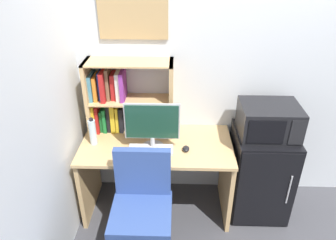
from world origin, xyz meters
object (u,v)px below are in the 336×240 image
monitor (152,125)px  water_bottle (93,132)px  keyboard (151,150)px  wall_corkboard (133,8)px  hutch_bookshelf (118,97)px  computer_mouse (186,149)px  microwave (269,120)px  desk_chair (142,216)px  mini_fridge (259,172)px

monitor → water_bottle: size_ratio=1.82×
keyboard → wall_corkboard: bearing=109.1°
monitor → water_bottle: 0.52m
wall_corkboard → keyboard: bearing=-70.9°
hutch_bookshelf → computer_mouse: bearing=-27.5°
monitor → wall_corkboard: (-0.16, 0.38, 0.83)m
microwave → water_bottle: bearing=-177.9°
computer_mouse → water_bottle: size_ratio=0.33×
hutch_bookshelf → monitor: bearing=-41.2°
monitor → desk_chair: monitor is taller
mini_fridge → computer_mouse: bearing=-169.1°
wall_corkboard → monitor: bearing=-67.1°
wall_corkboard → hutch_bookshelf: bearing=-145.9°
microwave → mini_fridge: bearing=-90.1°
microwave → wall_corkboard: 1.42m
monitor → mini_fridge: (0.96, 0.10, -0.54)m
desk_chair → computer_mouse: bearing=52.0°
monitor → keyboard: monitor is taller
computer_mouse → mini_fridge: 0.77m
microwave → keyboard: bearing=-171.5°
water_bottle → mini_fridge: 1.53m
water_bottle → microwave: bearing=2.1°
monitor → keyboard: (-0.01, -0.04, -0.21)m
microwave → hutch_bookshelf: bearing=172.1°
hutch_bookshelf → wall_corkboard: wall_corkboard is taller
hutch_bookshelf → keyboard: bearing=-46.6°
hutch_bookshelf → keyboard: size_ratio=2.00×
monitor → wall_corkboard: 0.93m
monitor → water_bottle: bearing=174.6°
mini_fridge → wall_corkboard: (-1.12, 0.28, 1.38)m
mini_fridge → microwave: bearing=89.9°
water_bottle → hutch_bookshelf: bearing=50.6°
hutch_bookshelf → microwave: bearing=-7.9°
keyboard → desk_chair: bearing=-95.4°
computer_mouse → water_bottle: (-0.78, 0.08, 0.10)m
mini_fridge → hutch_bookshelf: bearing=172.0°
desk_chair → keyboard: bearing=84.6°
monitor → keyboard: bearing=-108.6°
computer_mouse → microwave: bearing=11.1°
monitor → desk_chair: bearing=-96.7°
keyboard → microwave: size_ratio=0.77×
wall_corkboard → computer_mouse: bearing=-43.4°
hutch_bookshelf → water_bottle: hutch_bookshelf is taller
hutch_bookshelf → computer_mouse: size_ratio=9.11×
keyboard → water_bottle: size_ratio=1.49×
monitor → computer_mouse: monitor is taller
keyboard → water_bottle: (-0.49, 0.09, 0.11)m
hutch_bookshelf → desk_chair: (0.26, -0.73, -0.65)m
hutch_bookshelf → desk_chair: hutch_bookshelf is taller
microwave → wall_corkboard: (-1.12, 0.28, 0.83)m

